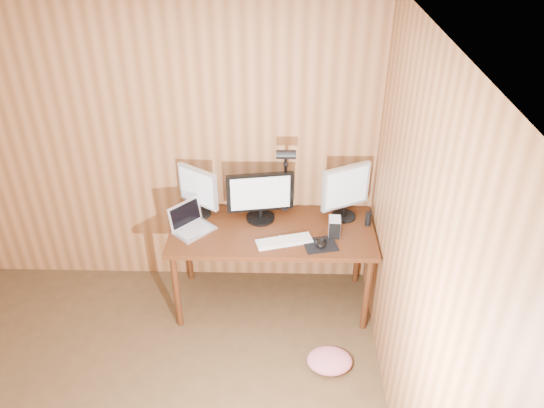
{
  "coord_description": "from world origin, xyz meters",
  "views": [
    {
      "loc": [
        1.01,
        -1.76,
        3.15
      ],
      "look_at": [
        0.93,
        1.58,
        1.02
      ],
      "focal_mm": 35.0,
      "sensor_mm": 36.0,
      "label": 1
    }
  ],
  "objects_px": {
    "phone": "(281,239)",
    "monitor_right": "(346,190)",
    "monitor_left": "(198,190)",
    "desk_lamp": "(286,171)",
    "monitor_center": "(260,196)",
    "desk": "(272,237)",
    "keyboard": "(284,241)",
    "mouse": "(320,242)",
    "hard_drive": "(334,227)",
    "speaker": "(368,219)",
    "laptop": "(190,223)"
  },
  "relations": [
    {
      "from": "monitor_left",
      "to": "desk_lamp",
      "type": "xyz_separation_m",
      "value": [
        0.7,
        0.02,
        0.18
      ]
    },
    {
      "from": "speaker",
      "to": "monitor_center",
      "type": "bearing_deg",
      "value": 175.65
    },
    {
      "from": "phone",
      "to": "monitor_right",
      "type": "bearing_deg",
      "value": 35.99
    },
    {
      "from": "monitor_left",
      "to": "desk_lamp",
      "type": "distance_m",
      "value": 0.72
    },
    {
      "from": "mouse",
      "to": "hard_drive",
      "type": "distance_m",
      "value": 0.18
    },
    {
      "from": "monitor_right",
      "to": "keyboard",
      "type": "xyz_separation_m",
      "value": [
        -0.48,
        -0.35,
        -0.24
      ]
    },
    {
      "from": "desk",
      "to": "phone",
      "type": "distance_m",
      "value": 0.25
    },
    {
      "from": "keyboard",
      "to": "monitor_left",
      "type": "bearing_deg",
      "value": 136.27
    },
    {
      "from": "desk",
      "to": "keyboard",
      "type": "distance_m",
      "value": 0.29
    },
    {
      "from": "monitor_right",
      "to": "desk",
      "type": "bearing_deg",
      "value": 164.37
    },
    {
      "from": "mouse",
      "to": "desk_lamp",
      "type": "distance_m",
      "value": 0.62
    },
    {
      "from": "laptop",
      "to": "phone",
      "type": "xyz_separation_m",
      "value": [
        0.71,
        -0.13,
        -0.05
      ]
    },
    {
      "from": "speaker",
      "to": "desk_lamp",
      "type": "relative_size",
      "value": 0.17
    },
    {
      "from": "phone",
      "to": "desk",
      "type": "bearing_deg",
      "value": 112.39
    },
    {
      "from": "hard_drive",
      "to": "desk_lamp",
      "type": "distance_m",
      "value": 0.58
    },
    {
      "from": "desk",
      "to": "monitor_right",
      "type": "relative_size",
      "value": 3.43
    },
    {
      "from": "monitor_center",
      "to": "desk_lamp",
      "type": "distance_m",
      "value": 0.29
    },
    {
      "from": "laptop",
      "to": "keyboard",
      "type": "xyz_separation_m",
      "value": [
        0.73,
        -0.16,
        -0.04
      ]
    },
    {
      "from": "monitor_right",
      "to": "desk_lamp",
      "type": "distance_m",
      "value": 0.5
    },
    {
      "from": "desk",
      "to": "monitor_center",
      "type": "xyz_separation_m",
      "value": [
        -0.1,
        0.08,
        0.34
      ]
    },
    {
      "from": "laptop",
      "to": "monitor_left",
      "type": "bearing_deg",
      "value": 30.59
    },
    {
      "from": "desk",
      "to": "phone",
      "type": "bearing_deg",
      "value": -70.61
    },
    {
      "from": "monitor_right",
      "to": "desk_lamp",
      "type": "bearing_deg",
      "value": 148.35
    },
    {
      "from": "speaker",
      "to": "desk_lamp",
      "type": "distance_m",
      "value": 0.76
    },
    {
      "from": "monitor_left",
      "to": "laptop",
      "type": "bearing_deg",
      "value": -68.91
    },
    {
      "from": "monitor_center",
      "to": "hard_drive",
      "type": "relative_size",
      "value": 3.72
    },
    {
      "from": "monitor_right",
      "to": "hard_drive",
      "type": "bearing_deg",
      "value": -138.66
    },
    {
      "from": "laptop",
      "to": "desk_lamp",
      "type": "height_order",
      "value": "desk_lamp"
    },
    {
      "from": "monitor_left",
      "to": "hard_drive",
      "type": "xyz_separation_m",
      "value": [
        1.07,
        -0.26,
        -0.16
      ]
    },
    {
      "from": "laptop",
      "to": "speaker",
      "type": "xyz_separation_m",
      "value": [
        1.39,
        0.09,
        0.0
      ]
    },
    {
      "from": "phone",
      "to": "speaker",
      "type": "height_order",
      "value": "speaker"
    },
    {
      "from": "hard_drive",
      "to": "desk_lamp",
      "type": "bearing_deg",
      "value": 146.75
    },
    {
      "from": "desk",
      "to": "keyboard",
      "type": "height_order",
      "value": "keyboard"
    },
    {
      "from": "mouse",
      "to": "phone",
      "type": "distance_m",
      "value": 0.3
    },
    {
      "from": "desk",
      "to": "laptop",
      "type": "xyz_separation_m",
      "value": [
        -0.64,
        -0.08,
        0.18
      ]
    },
    {
      "from": "hard_drive",
      "to": "monitor_right",
      "type": "bearing_deg",
      "value": 71.84
    },
    {
      "from": "speaker",
      "to": "monitor_right",
      "type": "bearing_deg",
      "value": 149.98
    },
    {
      "from": "mouse",
      "to": "hard_drive",
      "type": "bearing_deg",
      "value": 30.35
    },
    {
      "from": "monitor_left",
      "to": "speaker",
      "type": "xyz_separation_m",
      "value": [
        1.35,
        -0.12,
        -0.17
      ]
    },
    {
      "from": "monitor_center",
      "to": "monitor_right",
      "type": "bearing_deg",
      "value": -6.01
    },
    {
      "from": "monitor_right",
      "to": "keyboard",
      "type": "bearing_deg",
      "value": -170.89
    },
    {
      "from": "monitor_center",
      "to": "mouse",
      "type": "relative_size",
      "value": 4.35
    },
    {
      "from": "mouse",
      "to": "hard_drive",
      "type": "height_order",
      "value": "hard_drive"
    },
    {
      "from": "monitor_center",
      "to": "hard_drive",
      "type": "height_order",
      "value": "monitor_center"
    },
    {
      "from": "hard_drive",
      "to": "keyboard",
      "type": "bearing_deg",
      "value": -160.81
    },
    {
      "from": "desk_lamp",
      "to": "phone",
      "type": "bearing_deg",
      "value": -111.81
    },
    {
      "from": "monitor_center",
      "to": "mouse",
      "type": "distance_m",
      "value": 0.61
    },
    {
      "from": "keyboard",
      "to": "desk_lamp",
      "type": "distance_m",
      "value": 0.55
    },
    {
      "from": "keyboard",
      "to": "desk_lamp",
      "type": "xyz_separation_m",
      "value": [
        0.01,
        0.39,
        0.39
      ]
    },
    {
      "from": "desk",
      "to": "monitor_center",
      "type": "bearing_deg",
      "value": 141.62
    }
  ]
}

